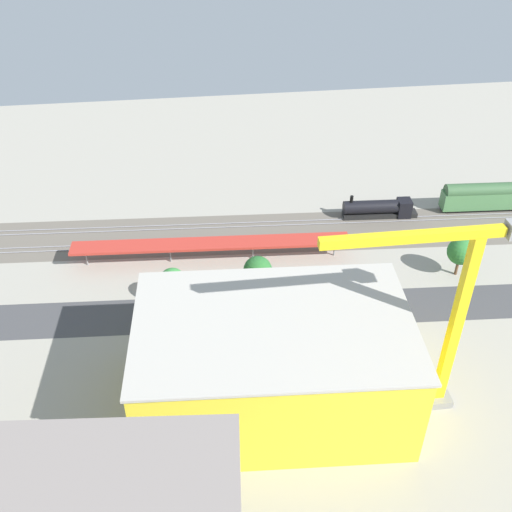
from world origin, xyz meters
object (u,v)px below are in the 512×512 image
parked_car_2 (311,317)px  tower_crane (446,307)px  locomotive (381,209)px  passenger_coach (482,196)px  parked_car_0 (384,312)px  street_tree_1 (172,280)px  parked_car_1 (345,315)px  construction_building (273,364)px  street_tree_0 (258,270)px  platform_canopy_near (211,244)px  box_truck_0 (338,307)px  traffic_light (388,297)px  parked_car_4 (231,327)px  parked_car_3 (266,322)px  street_tree_2 (461,252)px

parked_car_2 → tower_crane: bearing=123.9°
locomotive → passenger_coach: passenger_coach is taller
parked_car_0 → street_tree_1: (35.35, -7.49, 4.52)m
parked_car_1 → construction_building: bearing=47.0°
construction_building → street_tree_0: (-0.94, -23.68, -1.67)m
platform_canopy_near → tower_crane: bearing=126.2°
tower_crane → street_tree_0: 36.09m
parked_car_1 → parked_car_2: 5.91m
tower_crane → street_tree_1: bearing=-36.7°
platform_canopy_near → passenger_coach: passenger_coach is taller
parked_car_2 → passenger_coach: bearing=-144.8°
parked_car_0 → construction_building: (21.67, 15.91, 6.67)m
locomotive → box_truck_0: 33.55m
street_tree_1 → traffic_light: 36.07m
street_tree_0 → construction_building: bearing=87.7°
box_truck_0 → parked_car_4: bearing=5.0°
locomotive → parked_car_0: 31.63m
parked_car_4 → parked_car_2: bearing=-177.4°
parked_car_3 → construction_building: bearing=85.2°
parked_car_2 → street_tree_0: (8.05, -7.68, 4.92)m
box_truck_0 → street_tree_0: bearing=-27.3°
parked_car_2 → parked_car_4: size_ratio=1.00×
tower_crane → street_tree_2: bearing=-120.1°
street_tree_0 → traffic_light: size_ratio=1.14×
parked_car_2 → tower_crane: 28.74m
parked_car_0 → construction_building: size_ratio=0.13×
box_truck_0 → parked_car_0: bearing=172.0°
locomotive → construction_building: 55.54m
parked_car_3 → box_truck_0: box_truck_0 is taller
platform_canopy_near → parked_car_0: size_ratio=10.95×
parked_car_0 → tower_crane: bearing=90.4°
parked_car_3 → parked_car_2: bearing=-178.8°
parked_car_2 → street_tree_2: size_ratio=0.61×
construction_building → street_tree_2: 45.82m
locomotive → passenger_coach: 22.16m
platform_canopy_near → street_tree_0: (-7.29, 11.71, 1.93)m
parked_car_2 → street_tree_1: (22.67, -7.40, 4.44)m
platform_canopy_near → locomotive: (-36.38, -11.01, -1.89)m
parked_car_3 → street_tree_1: 17.41m
locomotive → street_tree_1: bearing=27.7°
construction_building → traffic_light: construction_building is taller
locomotive → passenger_coach: size_ratio=0.92×
parked_car_3 → passenger_coach: bearing=-149.0°
street_tree_1 → construction_building: bearing=120.3°
street_tree_0 → street_tree_1: street_tree_0 is taller
parked_car_2 → construction_building: construction_building is taller
parked_car_4 → street_tree_0: (-5.47, -8.30, 4.98)m
passenger_coach → parked_car_0: 43.19m
parked_car_0 → street_tree_1: size_ratio=0.65×
parked_car_0 → tower_crane: size_ratio=0.16×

